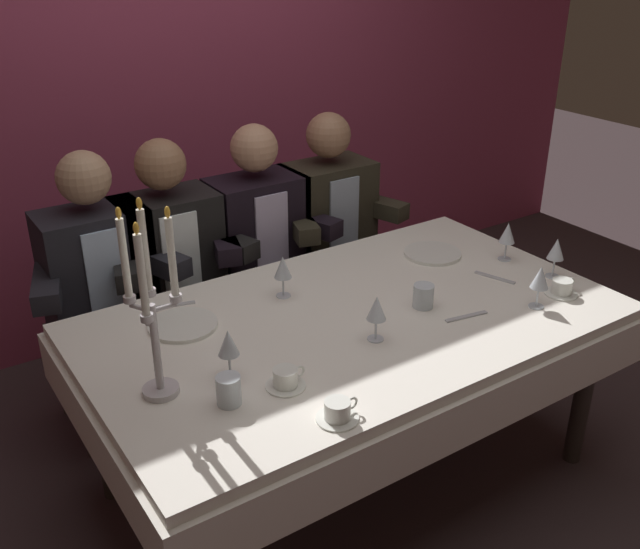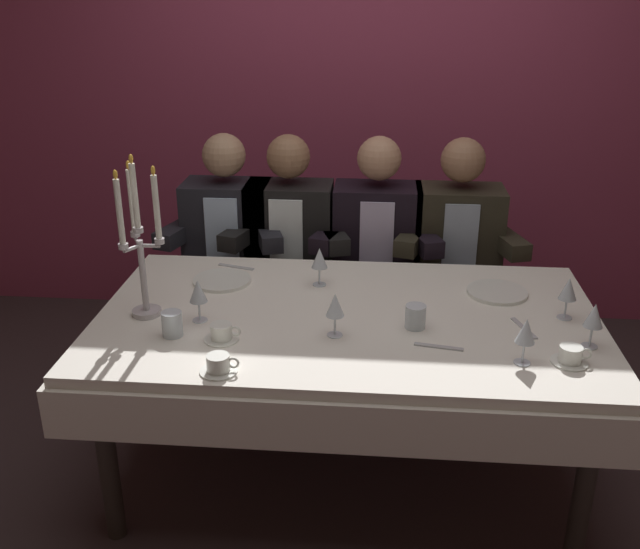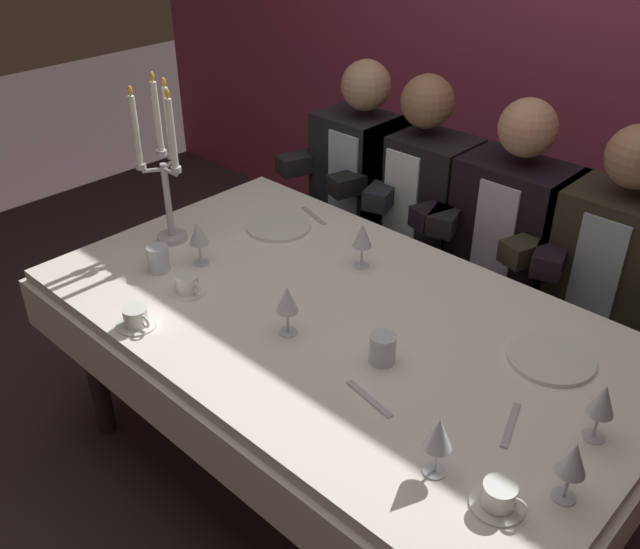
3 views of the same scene
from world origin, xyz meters
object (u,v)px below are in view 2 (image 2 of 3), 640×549
(dining_table, at_px, (347,342))
(wine_glass_2, at_px, (568,290))
(wine_glass_5, at_px, (319,259))
(coffee_cup_2, at_px, (571,356))
(seated_diner_3, at_px, (457,240))
(dinner_plate_0, at_px, (222,280))
(coffee_cup_0, at_px, (219,365))
(dinner_plate_1, at_px, (497,292))
(wine_glass_1, at_px, (526,332))
(seated_diner_1, at_px, (290,235))
(candelabra, at_px, (140,245))
(water_tumbler_0, at_px, (415,317))
(seated_diner_0, at_px, (228,233))
(coffee_cup_1, at_px, (222,333))
(water_tumbler_1, at_px, (172,324))
(wine_glass_4, at_px, (594,317))
(seated_diner_2, at_px, (377,238))
(wine_glass_0, at_px, (198,292))
(wine_glass_3, at_px, (335,306))

(dining_table, bearing_deg, wine_glass_2, 2.65)
(wine_glass_5, bearing_deg, coffee_cup_2, -32.91)
(wine_glass_5, xyz_separation_m, seated_diner_3, (0.62, 0.62, -0.12))
(dinner_plate_0, relative_size, coffee_cup_0, 1.85)
(dinner_plate_1, xyz_separation_m, wine_glass_1, (0.00, -0.56, 0.11))
(coffee_cup_2, bearing_deg, seated_diner_1, 132.44)
(candelabra, bearing_deg, coffee_cup_0, -47.36)
(wine_glass_5, distance_m, coffee_cup_0, 0.78)
(water_tumbler_0, xyz_separation_m, seated_diner_0, (-0.90, 0.97, -0.05))
(coffee_cup_1, relative_size, seated_diner_3, 0.11)
(water_tumbler_1, bearing_deg, wine_glass_4, 1.67)
(coffee_cup_1, distance_m, seated_diner_2, 1.25)
(water_tumbler_0, bearing_deg, water_tumbler_1, -170.92)
(wine_glass_1, distance_m, water_tumbler_1, 1.22)
(wine_glass_0, distance_m, wine_glass_2, 1.37)
(wine_glass_1, distance_m, coffee_cup_1, 1.04)
(seated_diner_3, bearing_deg, water_tumbler_1, -134.80)
(dinner_plate_0, bearing_deg, wine_glass_4, -17.89)
(dining_table, height_order, coffee_cup_0, coffee_cup_0)
(dinner_plate_0, xyz_separation_m, wine_glass_5, (0.41, 0.00, 0.11))
(dining_table, bearing_deg, candelabra, -174.97)
(wine_glass_5, height_order, seated_diner_0, seated_diner_0)
(coffee_cup_1, relative_size, coffee_cup_2, 1.00)
(dinner_plate_1, relative_size, wine_glass_2, 1.49)
(water_tumbler_1, bearing_deg, coffee_cup_2, -3.28)
(dinner_plate_0, bearing_deg, wine_glass_5, 0.42)
(wine_glass_3, relative_size, seated_diner_0, 0.13)
(wine_glass_0, bearing_deg, dinner_plate_0, 89.33)
(water_tumbler_0, height_order, water_tumbler_1, water_tumbler_1)
(candelabra, bearing_deg, wine_glass_1, -10.62)
(dinner_plate_0, xyz_separation_m, coffee_cup_1, (0.11, -0.51, 0.02))
(candelabra, height_order, wine_glass_4, candelabra)
(wine_glass_5, bearing_deg, dining_table, -63.89)
(coffee_cup_1, height_order, coffee_cup_2, same)
(coffee_cup_1, xyz_separation_m, seated_diner_1, (0.10, 1.13, -0.03))
(wine_glass_5, distance_m, seated_diner_0, 0.81)
(candelabra, relative_size, water_tumbler_0, 7.05)
(wine_glass_4, bearing_deg, wine_glass_3, 179.53)
(dinner_plate_0, distance_m, wine_glass_2, 1.38)
(wine_glass_2, relative_size, water_tumbler_0, 1.87)
(dinner_plate_1, xyz_separation_m, wine_glass_2, (0.22, -0.20, 0.11))
(dinner_plate_0, relative_size, seated_diner_0, 0.20)
(wine_glass_3, height_order, seated_diner_1, seated_diner_1)
(wine_glass_3, bearing_deg, water_tumbler_1, -175.07)
(wine_glass_4, relative_size, seated_diner_1, 0.13)
(coffee_cup_1, distance_m, coffee_cup_2, 1.19)
(candelabra, bearing_deg, seated_diner_3, 37.28)
(dinner_plate_1, height_order, water_tumbler_0, water_tumbler_0)
(wine_glass_5, bearing_deg, seated_diner_2, 69.58)
(wine_glass_0, distance_m, water_tumbler_0, 0.80)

